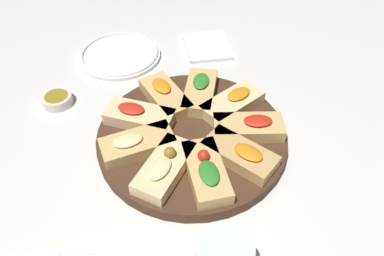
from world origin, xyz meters
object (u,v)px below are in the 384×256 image
object	(u,v)px
napkin_stack	(207,46)
dipping_bowl	(57,99)
serving_board	(192,137)
plate_right	(120,54)

from	to	relation	value
napkin_stack	dipping_bowl	world-z (taller)	dipping_bowl
serving_board	plate_right	world-z (taller)	serving_board
napkin_stack	plate_right	bearing A→B (deg)	80.99
plate_right	serving_board	bearing A→B (deg)	-167.16
plate_right	dipping_bowl	size ratio (longest dim) A/B	3.16
napkin_stack	dipping_bowl	size ratio (longest dim) A/B	2.02
serving_board	plate_right	size ratio (longest dim) A/B	1.80
plate_right	napkin_stack	distance (m)	0.23
serving_board	plate_right	bearing A→B (deg)	12.84
dipping_bowl	plate_right	bearing A→B (deg)	-51.27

